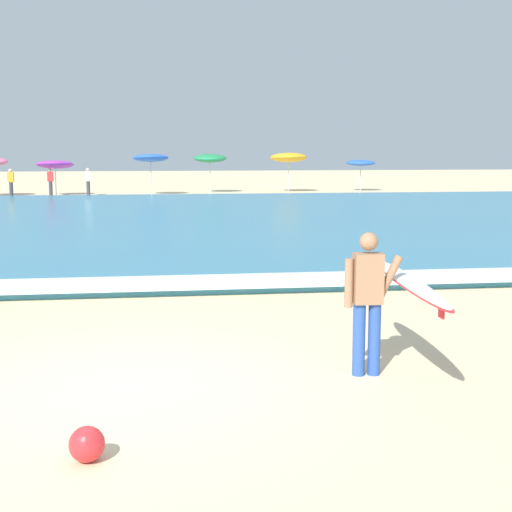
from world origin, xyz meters
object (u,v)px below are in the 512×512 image
beachgoer_near_row_right (50,181)px  surfer_with_board (388,290)px  beach_umbrella_4 (210,158)px  beachgoer_near_row_mid (88,181)px  beach_umbrella_6 (361,163)px  beach_ball (87,444)px  beach_umbrella_5 (289,158)px  beachgoer_near_row_left (11,182)px  beach_umbrella_3 (151,158)px  beach_umbrella_2 (55,165)px

beachgoer_near_row_right → surfer_with_board: bearing=-75.7°
beach_umbrella_4 → beachgoer_near_row_mid: bearing=-166.4°
beachgoer_near_row_right → beachgoer_near_row_mid: bearing=4.3°
beach_umbrella_6 → beachgoer_near_row_right: size_ratio=1.26×
beach_umbrella_4 → beach_ball: 38.48m
beachgoer_near_row_right → beach_umbrella_5: bearing=7.9°
beach_umbrella_5 → beachgoer_near_row_left: 16.33m
beach_umbrella_5 → beachgoer_near_row_mid: size_ratio=1.57×
beachgoer_near_row_right → beach_ball: (5.38, -36.37, -0.69)m
beach_umbrella_5 → beachgoer_near_row_right: bearing=-172.1°
beach_umbrella_5 → beachgoer_near_row_left: size_ratio=1.57×
beach_umbrella_3 → beachgoer_near_row_left: beach_umbrella_3 is taller
beach_umbrella_6 → beach_umbrella_2: bearing=-174.4°
beach_umbrella_6 → beach_umbrella_3: bearing=-170.8°
beach_umbrella_5 → beach_ball: size_ratio=7.82×
beach_umbrella_2 → beachgoer_near_row_mid: (1.85, -0.33, -0.93)m
beach_umbrella_6 → beachgoer_near_row_left: size_ratio=1.26×
beach_umbrella_3 → beachgoer_near_row_right: bearing=-178.3°
beachgoer_near_row_mid → beachgoer_near_row_right: bearing=-175.7°
beach_umbrella_3 → beachgoer_near_row_mid: beach_umbrella_3 is taller
beach_umbrella_2 → beach_umbrella_4: bearing=8.8°
beachgoer_near_row_mid → beachgoer_near_row_right: 2.08m
beach_umbrella_4 → beachgoer_near_row_mid: beach_umbrella_4 is taller
beachgoer_near_row_left → beach_umbrella_2: bearing=28.0°
beach_umbrella_5 → beachgoer_near_row_right: 14.22m
beach_umbrella_3 → beach_umbrella_5: 8.57m
beach_ball → beach_umbrella_5: bearing=77.3°
beach_umbrella_2 → beachgoer_near_row_mid: 2.09m
beachgoer_near_row_right → beach_umbrella_2: bearing=65.1°
surfer_with_board → beach_umbrella_2: beach_umbrella_2 is taller
surfer_with_board → beach_umbrella_5: bearing=81.7°
beach_umbrella_3 → beachgoer_near_row_right: 5.79m
beachgoer_near_row_mid → beachgoer_near_row_left: bearing=-168.0°
beach_umbrella_3 → beach_umbrella_4: size_ratio=1.02×
beach_umbrella_5 → beachgoer_near_row_mid: bearing=-171.5°
beach_umbrella_6 → beachgoer_near_row_right: beach_umbrella_6 is taller
beachgoer_near_row_right → beach_ball: 36.77m
beach_umbrella_2 → beachgoer_near_row_left: beach_umbrella_2 is taller
beach_umbrella_3 → beach_umbrella_6: (13.06, 2.12, -0.36)m
beach_umbrella_3 → surfer_with_board: bearing=-84.9°
beach_umbrella_6 → beachgoer_near_row_mid: bearing=-172.7°
beach_umbrella_4 → beachgoer_near_row_right: (-9.18, -1.87, -1.25)m
beach_umbrella_4 → beach_ball: (-3.81, -38.25, -1.94)m
beach_umbrella_5 → beach_umbrella_6: (4.68, 0.34, -0.35)m
beachgoer_near_row_left → beachgoer_near_row_mid: bearing=12.0°
beach_umbrella_3 → beach_umbrella_4: beach_umbrella_3 is taller
beach_umbrella_4 → beachgoer_near_row_left: 11.57m
beach_umbrella_3 → beachgoer_near_row_left: bearing=-173.4°
surfer_with_board → beachgoer_near_row_left: surfer_with_board is taller
beach_ball → surfer_with_board: bearing=31.5°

